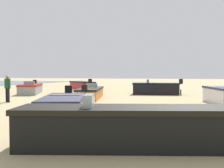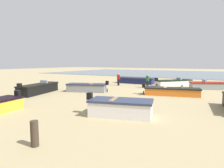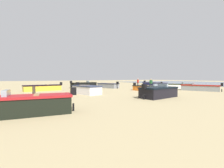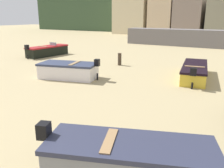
% 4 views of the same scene
% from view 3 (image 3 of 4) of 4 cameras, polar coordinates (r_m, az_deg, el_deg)
% --- Properties ---
extents(ground_plane, '(160.00, 160.00, 0.00)m').
position_cam_3_polar(ground_plane, '(21.68, 14.77, -2.32)').
color(ground_plane, tan).
extents(boat_navy_0, '(5.53, 1.73, 1.19)m').
position_cam_3_polar(boat_navy_0, '(30.37, 16.15, -0.16)').
color(boat_navy_0, navy).
rests_on(boat_navy_0, ground).
extents(boat_white_1, '(3.87, 2.49, 1.25)m').
position_cam_3_polar(boat_white_1, '(16.21, -9.89, -2.17)').
color(boat_white_1, white).
rests_on(boat_white_1, ground).
extents(boat_grey_2, '(4.33, 2.71, 1.15)m').
position_cam_3_polar(boat_grey_2, '(25.45, -1.54, -0.59)').
color(boat_grey_2, gray).
rests_on(boat_grey_2, ground).
extents(boat_yellow_3, '(2.13, 5.08, 1.13)m').
position_cam_3_polar(boat_yellow_3, '(22.02, -25.34, -1.33)').
color(boat_yellow_3, gold).
rests_on(boat_yellow_3, ground).
extents(boat_grey_4, '(4.79, 3.19, 1.12)m').
position_cam_3_polar(boat_grey_4, '(23.31, 31.07, -1.25)').
color(boat_grey_4, gray).
rests_on(boat_grey_4, ground).
extents(boat_orange_5, '(5.17, 2.43, 1.04)m').
position_cam_3_polar(boat_orange_5, '(19.99, 14.46, -1.64)').
color(boat_orange_5, orange).
rests_on(boat_orange_5, ground).
extents(boat_black_6, '(2.18, 4.10, 1.27)m').
position_cam_3_polar(boat_black_6, '(13.75, 17.74, -3.03)').
color(boat_black_6, black).
rests_on(boat_black_6, ground).
extents(boat_white_8, '(4.21, 4.66, 1.08)m').
position_cam_3_polar(boat_white_8, '(26.87, 24.18, -0.71)').
color(boat_white_8, white).
rests_on(boat_white_8, ground).
extents(boat_black_9, '(1.74, 4.55, 1.26)m').
position_cam_3_polar(boat_black_9, '(8.08, -30.76, -7.04)').
color(boat_black_9, black).
rests_on(boat_black_9, ground).
extents(boat_black_10, '(2.54, 5.26, 1.25)m').
position_cam_3_polar(boat_black_10, '(27.28, -10.88, -0.33)').
color(boat_black_10, black).
rests_on(boat_black_10, ground).
extents(mooring_post_near_water, '(0.28, 0.28, 0.94)m').
position_cam_3_polar(mooring_post_near_water, '(16.13, -28.17, -2.48)').
color(mooring_post_near_water, '#3E3227').
rests_on(mooring_post_near_water, ground).
extents(beach_walker_foreground, '(0.45, 0.52, 1.62)m').
position_cam_3_polar(beach_walker_foreground, '(25.23, 14.95, 0.50)').
color(beach_walker_foreground, black).
rests_on(beach_walker_foreground, ground).
extents(beach_walker_distant, '(0.52, 0.44, 1.62)m').
position_cam_3_polar(beach_walker_distant, '(28.77, 10.07, 0.77)').
color(beach_walker_distant, black).
rests_on(beach_walker_distant, ground).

